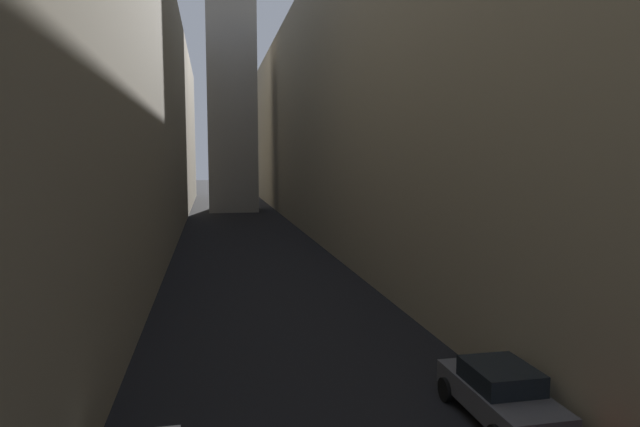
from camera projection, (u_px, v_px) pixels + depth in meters
The scene contains 4 objects.
ground_plane at pixel (246, 240), 44.85m from camera, with size 264.00×264.00×0.00m, color black.
building_block_left at pixel (108, 111), 43.58m from camera, with size 10.77×108.00×21.26m, color gray.
building_block_right at pixel (393, 111), 48.33m from camera, with size 15.89×108.00×22.08m, color gray.
parked_car_right_third at pixel (500, 393), 13.68m from camera, with size 1.90×4.00×1.49m.
Camera 1 is at (-2.71, 3.25, 6.71)m, focal length 30.11 mm.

